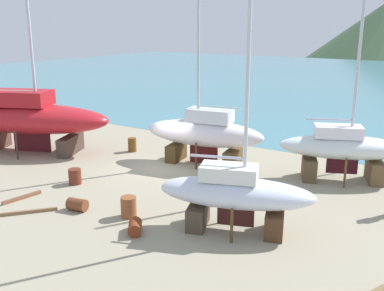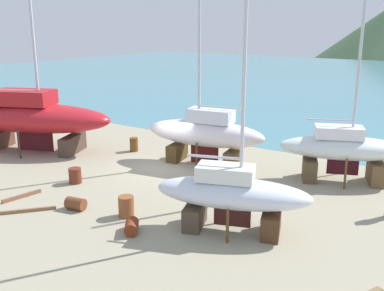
% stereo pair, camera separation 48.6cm
% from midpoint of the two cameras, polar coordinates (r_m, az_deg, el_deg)
% --- Properties ---
extents(ground_plane, '(38.74, 38.74, 0.00)m').
position_cam_midpoint_polar(ground_plane, '(24.07, -8.20, -4.48)').
color(ground_plane, '#9D947B').
extents(sea_water, '(137.74, 80.97, 0.01)m').
position_cam_midpoint_polar(sea_water, '(69.20, 20.57, 7.59)').
color(sea_water, teal).
rests_on(sea_water, ground).
extents(sailboat_large_starboard, '(6.99, 4.63, 12.24)m').
position_cam_midpoint_polar(sailboat_large_starboard, '(24.67, 18.05, -0.28)').
color(sailboat_large_starboard, brown).
rests_on(sailboat_large_starboard, ground).
extents(sailboat_small_center, '(7.48, 3.37, 11.48)m').
position_cam_midpoint_polar(sailboat_small_center, '(26.24, 1.04, 1.61)').
color(sailboat_small_center, '#4A361A').
rests_on(sailboat_small_center, ground).
extents(sailboat_mid_port, '(10.96, 7.25, 16.96)m').
position_cam_midpoint_polar(sailboat_mid_port, '(30.64, -20.34, 3.36)').
color(sailboat_mid_port, '#46342B').
rests_on(sailboat_mid_port, ground).
extents(sailboat_far_slipway, '(6.47, 3.98, 10.28)m').
position_cam_midpoint_polar(sailboat_far_slipway, '(17.87, 4.77, -6.05)').
color(sailboat_far_slipway, '#4E301D').
rests_on(sailboat_far_slipway, ground).
extents(barrel_rust_mid, '(0.97, 1.03, 0.53)m').
position_cam_midpoint_polar(barrel_rust_mid, '(18.23, -8.00, -10.21)').
color(barrel_rust_mid, maroon).
rests_on(barrel_rust_mid, ground).
extents(barrel_by_slipway, '(0.88, 0.95, 0.53)m').
position_cam_midpoint_polar(barrel_by_slipway, '(36.71, -17.19, 2.30)').
color(barrel_by_slipway, '#2C566E').
rests_on(barrel_by_slipway, ground).
extents(barrel_blue_faded, '(0.74, 0.74, 0.80)m').
position_cam_midpoint_polar(barrel_blue_faded, '(24.14, -15.17, -3.80)').
color(barrel_blue_faded, maroon).
rests_on(barrel_blue_faded, ground).
extents(barrel_tipped_left, '(0.66, 0.66, 0.90)m').
position_cam_midpoint_polar(barrel_tipped_left, '(29.41, -8.05, 0.09)').
color(barrel_tipped_left, brown).
rests_on(barrel_tipped_left, ground).
extents(barrel_tar_black, '(0.95, 0.72, 0.56)m').
position_cam_midpoint_polar(barrel_tar_black, '(20.81, -14.99, -7.25)').
color(barrel_tar_black, brown).
rests_on(barrel_tar_black, ground).
extents(barrel_rust_far, '(0.82, 0.82, 0.76)m').
position_cam_midpoint_polar(barrel_rust_far, '(22.40, 3.55, -4.84)').
color(barrel_rust_far, '#602613').
rests_on(barrel_rust_far, ground).
extents(barrel_tipped_right, '(0.80, 0.80, 0.90)m').
position_cam_midpoint_polar(barrel_tipped_right, '(19.66, -8.75, -7.70)').
color(barrel_tipped_right, brown).
rests_on(barrel_tipped_right, ground).
extents(timber_short_skew, '(0.56, 1.87, 0.10)m').
position_cam_midpoint_polar(timber_short_skew, '(22.82, 3.18, -5.32)').
color(timber_short_skew, brown).
rests_on(timber_short_skew, ground).
extents(timber_long_fore, '(1.90, 2.25, 0.15)m').
position_cam_midpoint_polar(timber_long_fore, '(21.25, -21.16, -7.91)').
color(timber_long_fore, brown).
rests_on(timber_long_fore, ground).
extents(timber_plank_near, '(0.38, 1.97, 0.17)m').
position_cam_midpoint_polar(timber_plank_near, '(22.97, -21.32, -6.15)').
color(timber_plank_near, brown).
rests_on(timber_plank_near, ground).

